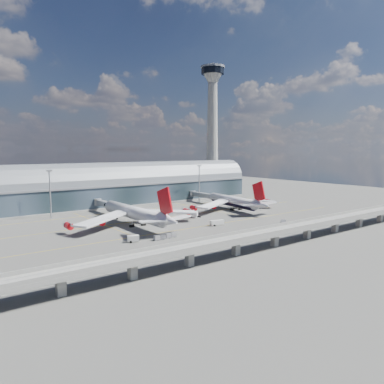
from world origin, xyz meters
TOP-DOWN VIEW (x-y plane):
  - ground at (0.00, 0.00)m, footprint 500.00×500.00m
  - taxi_lines at (0.00, 22.11)m, footprint 200.00×80.12m
  - terminal at (0.00, 77.99)m, footprint 200.00×30.00m
  - control_tower at (85.00, 83.00)m, footprint 19.00×19.00m
  - guideway at (-0.00, -55.00)m, footprint 220.00×8.50m
  - floodlight_mast_left at (-50.00, 55.00)m, footprint 3.00×0.70m
  - floodlight_mast_right at (50.00, 55.00)m, footprint 3.00×0.70m
  - airliner_left at (-23.60, 10.04)m, footprint 66.20×69.49m
  - airliner_right at (47.12, 16.83)m, footprint 58.53×61.22m
  - jet_bridge_left at (-20.09, 53.12)m, footprint 4.40×28.00m
  - jet_bridge_right at (50.83, 51.18)m, footprint 4.40×32.00m
  - service_truck_1 at (-39.65, -17.17)m, footprint 4.92×3.46m
  - service_truck_2 at (8.00, -12.48)m, footprint 7.21×3.22m
  - service_truck_3 at (12.62, 10.77)m, footprint 5.61×5.68m
  - service_truck_4 at (59.74, 13.48)m, footprint 2.71×5.22m
  - service_truck_5 at (-11.39, 31.95)m, footprint 6.39×4.72m
  - cargo_train_0 at (-26.53, -20.33)m, footprint 11.21×2.57m
  - cargo_train_1 at (1.13, -43.76)m, footprint 11.54×4.72m
  - cargo_train_2 at (35.48, -30.04)m, footprint 7.47×5.84m

SIDE VIEW (x-z plane):
  - ground at x=0.00m, z-range 0.00..0.00m
  - taxi_lines at x=0.00m, z-range 0.00..0.01m
  - cargo_train_1 at x=1.13m, z-range 0.03..1.58m
  - cargo_train_2 at x=35.48m, z-range 0.04..1.81m
  - cargo_train_0 at x=-26.53m, z-range 0.04..1.89m
  - service_truck_1 at x=-39.65m, z-range 0.01..2.62m
  - service_truck_2 at x=8.00m, z-range 0.05..2.58m
  - service_truck_3 at x=12.62m, z-range 0.03..2.82m
  - service_truck_5 at x=-11.39m, z-range 0.03..2.93m
  - service_truck_4 at x=59.74m, z-range 0.01..3.00m
  - airliner_right at x=47.12m, z-range -4.68..14.75m
  - jet_bridge_left at x=-20.09m, z-range 1.55..8.80m
  - jet_bridge_right at x=50.83m, z-range 1.56..8.81m
  - guideway at x=0.00m, z-range 1.69..8.89m
  - airliner_left at x=-23.60m, z-range -4.55..16.69m
  - terminal at x=0.00m, z-range -2.66..25.34m
  - floodlight_mast_left at x=-50.00m, z-range 0.78..26.48m
  - floodlight_mast_right at x=50.00m, z-range 0.78..26.48m
  - control_tower at x=85.00m, z-range 0.14..103.14m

